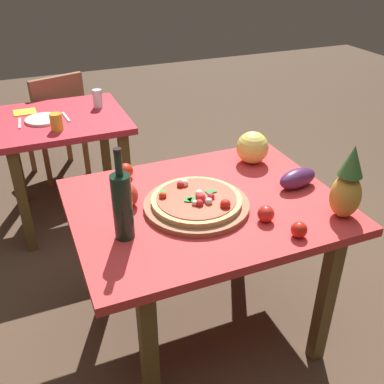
{
  "coord_description": "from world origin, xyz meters",
  "views": [
    {
      "loc": [
        -0.68,
        -1.49,
        1.74
      ],
      "look_at": [
        -0.05,
        0.02,
        0.78
      ],
      "focal_mm": 41.36,
      "sensor_mm": 36.0,
      "label": 1
    }
  ],
  "objects_px": {
    "eggplant": "(298,178)",
    "tomato_beside_pepper": "(126,171)",
    "pizza_board": "(196,205)",
    "knife_utensil": "(66,117)",
    "drinking_glass_water": "(98,98)",
    "napkin_folded": "(25,112)",
    "tomato_near_board": "(266,214)",
    "dining_chair": "(57,121)",
    "melon": "(252,148)",
    "pizza": "(197,200)",
    "display_table": "(205,219)",
    "pineapple_left": "(347,186)",
    "tomato_by_bottle": "(299,230)",
    "wine_bottle": "(122,205)",
    "fork_utensil": "(20,123)",
    "drinking_glass_juice": "(56,122)",
    "dinner_plate": "(43,119)",
    "bell_pepper": "(126,196)",
    "background_table": "(63,135)"
  },
  "relations": [
    {
      "from": "background_table",
      "to": "melon",
      "type": "xyz_separation_m",
      "value": [
        0.82,
        -1.03,
        0.21
      ]
    },
    {
      "from": "pineapple_left",
      "to": "drinking_glass_juice",
      "type": "height_order",
      "value": "pineapple_left"
    },
    {
      "from": "wine_bottle",
      "to": "melon",
      "type": "relative_size",
      "value": 2.3
    },
    {
      "from": "display_table",
      "to": "pizza_board",
      "type": "relative_size",
      "value": 2.56
    },
    {
      "from": "pizza_board",
      "to": "knife_utensil",
      "type": "xyz_separation_m",
      "value": [
        -0.35,
        1.3,
        -0.01
      ]
    },
    {
      "from": "bell_pepper",
      "to": "drinking_glass_juice",
      "type": "distance_m",
      "value": 0.99
    },
    {
      "from": "fork_utensil",
      "to": "knife_utensil",
      "type": "distance_m",
      "value": 0.28
    },
    {
      "from": "tomato_by_bottle",
      "to": "wine_bottle",
      "type": "bearing_deg",
      "value": 157.57
    },
    {
      "from": "melon",
      "to": "tomato_by_bottle",
      "type": "bearing_deg",
      "value": -102.92
    },
    {
      "from": "knife_utensil",
      "to": "melon",
      "type": "bearing_deg",
      "value": -57.23
    },
    {
      "from": "background_table",
      "to": "pineapple_left",
      "type": "relative_size",
      "value": 2.56
    },
    {
      "from": "pizza",
      "to": "pineapple_left",
      "type": "bearing_deg",
      "value": -28.06
    },
    {
      "from": "display_table",
      "to": "pineapple_left",
      "type": "relative_size",
      "value": 3.64
    },
    {
      "from": "bell_pepper",
      "to": "wine_bottle",
      "type": "bearing_deg",
      "value": -107.03
    },
    {
      "from": "drinking_glass_water",
      "to": "napkin_folded",
      "type": "distance_m",
      "value": 0.48
    },
    {
      "from": "wine_bottle",
      "to": "dinner_plate",
      "type": "distance_m",
      "value": 1.4
    },
    {
      "from": "melon",
      "to": "dinner_plate",
      "type": "height_order",
      "value": "melon"
    },
    {
      "from": "wine_bottle",
      "to": "fork_utensil",
      "type": "distance_m",
      "value": 1.42
    },
    {
      "from": "pizza_board",
      "to": "bell_pepper",
      "type": "height_order",
      "value": "bell_pepper"
    },
    {
      "from": "pizza_board",
      "to": "wine_bottle",
      "type": "xyz_separation_m",
      "value": [
        -0.34,
        -0.09,
        0.13
      ]
    },
    {
      "from": "pineapple_left",
      "to": "drinking_glass_water",
      "type": "distance_m",
      "value": 1.82
    },
    {
      "from": "dining_chair",
      "to": "eggplant",
      "type": "relative_size",
      "value": 4.25
    },
    {
      "from": "pineapple_left",
      "to": "eggplant",
      "type": "bearing_deg",
      "value": 97.71
    },
    {
      "from": "eggplant",
      "to": "drinking_glass_juice",
      "type": "relative_size",
      "value": 1.96
    },
    {
      "from": "melon",
      "to": "dinner_plate",
      "type": "xyz_separation_m",
      "value": [
        -0.92,
        1.0,
        -0.07
      ]
    },
    {
      "from": "wine_bottle",
      "to": "melon",
      "type": "bearing_deg",
      "value": 26.37
    },
    {
      "from": "dining_chair",
      "to": "napkin_folded",
      "type": "height_order",
      "value": "dining_chair"
    },
    {
      "from": "eggplant",
      "to": "drinking_glass_juice",
      "type": "xyz_separation_m",
      "value": [
        -0.93,
        1.12,
        0.01
      ]
    },
    {
      "from": "pineapple_left",
      "to": "melon",
      "type": "distance_m",
      "value": 0.59
    },
    {
      "from": "display_table",
      "to": "tomato_beside_pepper",
      "type": "bearing_deg",
      "value": 126.83
    },
    {
      "from": "pizza",
      "to": "tomato_near_board",
      "type": "relative_size",
      "value": 5.57
    },
    {
      "from": "pizza_board",
      "to": "eggplant",
      "type": "relative_size",
      "value": 2.26
    },
    {
      "from": "knife_utensil",
      "to": "drinking_glass_water",
      "type": "bearing_deg",
      "value": 21.25
    },
    {
      "from": "pineapple_left",
      "to": "drinking_glass_water",
      "type": "bearing_deg",
      "value": 111.15
    },
    {
      "from": "eggplant",
      "to": "tomato_beside_pepper",
      "type": "relative_size",
      "value": 2.74
    },
    {
      "from": "tomato_by_bottle",
      "to": "drinking_glass_water",
      "type": "bearing_deg",
      "value": 103.01
    },
    {
      "from": "bell_pepper",
      "to": "drinking_glass_juice",
      "type": "xyz_separation_m",
      "value": [
        -0.16,
        0.98,
        0.0
      ]
    },
    {
      "from": "background_table",
      "to": "melon",
      "type": "distance_m",
      "value": 1.33
    },
    {
      "from": "tomato_near_board",
      "to": "dining_chair",
      "type": "bearing_deg",
      "value": 105.53
    },
    {
      "from": "tomato_beside_pepper",
      "to": "dinner_plate",
      "type": "relative_size",
      "value": 0.33
    },
    {
      "from": "pizza",
      "to": "drinking_glass_water",
      "type": "xyz_separation_m",
      "value": [
        -0.12,
        1.41,
        0.02
      ]
    },
    {
      "from": "fork_utensil",
      "to": "knife_utensil",
      "type": "bearing_deg",
      "value": 4.17
    },
    {
      "from": "tomato_by_bottle",
      "to": "dining_chair",
      "type": "bearing_deg",
      "value": 106.08
    },
    {
      "from": "tomato_by_bottle",
      "to": "pizza",
      "type": "bearing_deg",
      "value": 129.69
    },
    {
      "from": "dinner_plate",
      "to": "napkin_folded",
      "type": "distance_m",
      "value": 0.22
    },
    {
      "from": "pizza_board",
      "to": "drinking_glass_juice",
      "type": "bearing_deg",
      "value": 111.31
    },
    {
      "from": "pizza",
      "to": "dinner_plate",
      "type": "relative_size",
      "value": 1.75
    },
    {
      "from": "tomato_beside_pepper",
      "to": "napkin_folded",
      "type": "bearing_deg",
      "value": 108.89
    },
    {
      "from": "background_table",
      "to": "tomato_near_board",
      "type": "bearing_deg",
      "value": -68.18
    },
    {
      "from": "pineapple_left",
      "to": "drinking_glass_juice",
      "type": "bearing_deg",
      "value": 124.77
    }
  ]
}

